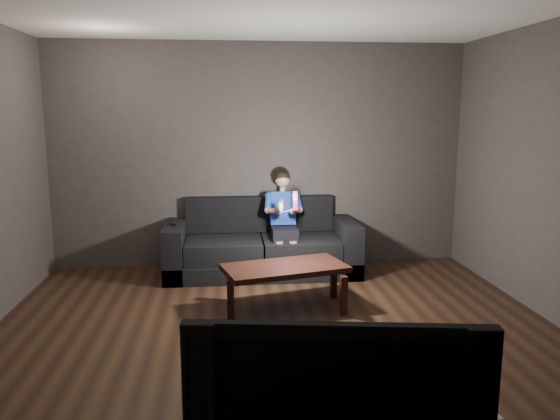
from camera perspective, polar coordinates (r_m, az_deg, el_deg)
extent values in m
plane|color=black|center=(4.56, 0.11, -14.17)|extent=(5.00, 5.00, 0.00)
cube|color=#3F3937|center=(6.66, -2.12, 5.68)|extent=(5.00, 0.04, 2.70)
cube|color=#3F3937|center=(1.77, 8.60, -7.72)|extent=(5.00, 0.04, 2.70)
cube|color=black|center=(6.50, -1.90, -5.70)|extent=(2.23, 0.96, 0.19)
cube|color=black|center=(6.33, -5.90, -4.18)|extent=(0.87, 0.68, 0.23)
cube|color=black|center=(6.39, 2.16, -4.00)|extent=(0.87, 0.68, 0.23)
cube|color=black|center=(6.73, -2.15, -0.34)|extent=(1.79, 0.22, 0.44)
cube|color=black|center=(6.46, -10.87, -4.07)|extent=(0.22, 0.96, 0.61)
cube|color=black|center=(6.59, 6.86, -3.67)|extent=(0.22, 0.96, 0.61)
cube|color=black|center=(6.30, 0.45, -2.46)|extent=(0.29, 0.37, 0.14)
cube|color=#1C309C|center=(6.44, 0.27, 0.21)|extent=(0.29, 0.21, 0.41)
cube|color=orange|center=(6.35, 0.35, 0.60)|extent=(0.09, 0.09, 0.10)
cube|color=red|center=(6.35, 0.35, 0.59)|extent=(0.06, 0.06, 0.06)
cylinder|color=tan|center=(6.41, 0.27, 2.19)|extent=(0.07, 0.07, 0.06)
sphere|color=tan|center=(6.39, 0.27, 3.18)|extent=(0.18, 0.18, 0.18)
ellipsoid|color=black|center=(6.40, 0.26, 3.37)|extent=(0.19, 0.19, 0.16)
cylinder|color=#1C309C|center=(6.35, -1.29, 0.73)|extent=(0.08, 0.22, 0.19)
cylinder|color=#1C309C|center=(6.39, 1.94, 0.79)|extent=(0.08, 0.22, 0.19)
cylinder|color=tan|center=(6.21, -0.68, 0.10)|extent=(0.14, 0.23, 0.10)
cylinder|color=tan|center=(6.24, 1.73, 0.14)|extent=(0.14, 0.23, 0.10)
sphere|color=tan|center=(6.13, -0.10, -0.13)|extent=(0.08, 0.08, 0.08)
sphere|color=tan|center=(6.14, 1.35, -0.11)|extent=(0.08, 0.08, 0.08)
cylinder|color=tan|center=(6.16, -0.07, -4.82)|extent=(0.09, 0.09, 0.33)
cylinder|color=tan|center=(6.18, 1.37, -4.78)|extent=(0.09, 0.09, 0.33)
cube|color=red|center=(5.91, 1.61, 0.97)|extent=(0.05, 0.08, 0.21)
cube|color=maroon|center=(5.88, 1.64, 1.50)|extent=(0.03, 0.01, 0.03)
cylinder|color=silver|center=(5.89, 1.63, 0.80)|extent=(0.02, 0.01, 0.02)
ellipsoid|color=silver|center=(5.91, 0.09, 0.46)|extent=(0.06, 0.09, 0.14)
cylinder|color=black|center=(5.87, 0.13, 0.91)|extent=(0.03, 0.01, 0.02)
cube|color=black|center=(6.34, -11.01, -1.40)|extent=(0.04, 0.15, 0.03)
cube|color=black|center=(6.38, -10.98, -1.17)|extent=(0.02, 0.02, 0.00)
cube|color=black|center=(5.29, 0.52, -6.09)|extent=(1.27, 0.86, 0.05)
cube|color=black|center=(5.10, -5.19, -9.28)|extent=(0.06, 0.06, 0.37)
cube|color=black|center=(5.21, 6.66, -8.86)|extent=(0.06, 0.06, 0.37)
cube|color=black|center=(5.55, -5.25, -7.63)|extent=(0.06, 0.06, 0.37)
cube|color=black|center=(5.65, 5.62, -7.29)|extent=(0.06, 0.06, 0.37)
imported|color=black|center=(2.17, 5.86, -18.46)|extent=(1.11, 0.31, 0.63)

